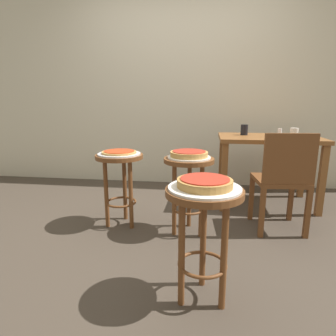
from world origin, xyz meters
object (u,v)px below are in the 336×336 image
object	(u,v)px
stool_foreground	(204,218)
pizza_foreground	(205,183)
pizza_leftside	(119,152)
cup_near_edge	(294,133)
pizza_middle	(189,154)
condiment_shaker	(280,133)
wooden_chair	(283,178)
stool_middle	(189,177)
serving_plate_foreground	(205,188)
serving_plate_middle	(189,157)
stool_leftside	(120,173)
cup_far_edge	(244,130)
dining_table	(268,148)
serving_plate_leftside	(119,154)

from	to	relation	value
stool_foreground	pizza_foreground	xyz separation A→B (m)	(-0.00, 0.00, 0.19)
pizza_leftside	cup_near_edge	world-z (taller)	cup_near_edge
pizza_middle	condiment_shaker	world-z (taller)	condiment_shaker
pizza_middle	pizza_leftside	size ratio (longest dim) A/B	1.02
wooden_chair	pizza_middle	bearing A→B (deg)	-170.79
stool_middle	pizza_middle	distance (m)	0.19
pizza_middle	cup_near_edge	world-z (taller)	cup_near_edge
stool_middle	condiment_shaker	world-z (taller)	condiment_shaker
stool_foreground	serving_plate_foreground	xyz separation A→B (m)	(0.00, -0.00, 0.17)
serving_plate_middle	cup_near_edge	xyz separation A→B (m)	(0.98, 0.67, 0.14)
pizza_middle	pizza_foreground	bearing A→B (deg)	-80.70
stool_foreground	wooden_chair	bearing A→B (deg)	56.51
pizza_leftside	cup_near_edge	xyz separation A→B (m)	(1.58, 0.59, 0.12)
stool_foreground	stool_leftside	size ratio (longest dim) A/B	1.00
stool_middle	pizza_leftside	xyz separation A→B (m)	(-0.60, 0.08, 0.18)
stool_foreground	pizza_middle	size ratio (longest dim) A/B	2.14
cup_near_edge	cup_far_edge	bearing A→B (deg)	151.75
pizza_middle	wooden_chair	distance (m)	0.80
stool_middle	stool_leftside	xyz separation A→B (m)	(-0.60, 0.08, 0.00)
pizza_foreground	condiment_shaker	size ratio (longest dim) A/B	3.32
stool_leftside	condiment_shaker	world-z (taller)	condiment_shaker
pizza_leftside	wooden_chair	world-z (taller)	wooden_chair
pizza_foreground	stool_foreground	bearing A→B (deg)	0.00
serving_plate_foreground	dining_table	world-z (taller)	dining_table
stool_middle	pizza_middle	size ratio (longest dim) A/B	2.14
pizza_leftside	cup_near_edge	size ratio (longest dim) A/B	2.89
serving_plate_foreground	pizza_middle	size ratio (longest dim) A/B	1.26
pizza_leftside	wooden_chair	bearing A→B (deg)	2.02
serving_plate_foreground	condiment_shaker	world-z (taller)	condiment_shaker
cup_near_edge	condiment_shaker	size ratio (longest dim) A/B	1.18
stool_leftside	stool_foreground	bearing A→B (deg)	-50.73
stool_foreground	stool_leftside	world-z (taller)	same
pizza_foreground	cup_near_edge	bearing A→B (deg)	60.71
pizza_middle	pizza_leftside	distance (m)	0.61
condiment_shaker	stool_foreground	bearing A→B (deg)	-114.37
stool_middle	cup_far_edge	bearing A→B (deg)	59.72
serving_plate_middle	cup_far_edge	world-z (taller)	cup_far_edge
serving_plate_middle	cup_far_edge	distance (m)	1.06
condiment_shaker	serving_plate_foreground	bearing A→B (deg)	-114.37
serving_plate_middle	pizza_leftside	world-z (taller)	pizza_leftside
stool_middle	cup_near_edge	xyz separation A→B (m)	(0.98, 0.67, 0.30)
stool_middle	wooden_chair	bearing A→B (deg)	9.21
stool_leftside	dining_table	bearing A→B (deg)	28.60
serving_plate_foreground	wooden_chair	distance (m)	1.15
pizza_foreground	wooden_chair	xyz separation A→B (m)	(0.63, 0.95, -0.21)
serving_plate_foreground	wooden_chair	xyz separation A→B (m)	(0.63, 0.95, -0.18)
pizza_middle	cup_far_edge	distance (m)	1.06
serving_plate_leftside	condiment_shaker	world-z (taller)	condiment_shaker
condiment_shaker	wooden_chair	distance (m)	0.75
serving_plate_middle	serving_plate_leftside	bearing A→B (deg)	172.83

